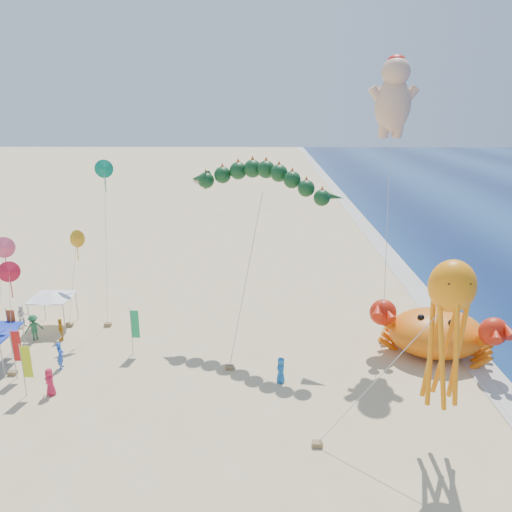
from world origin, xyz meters
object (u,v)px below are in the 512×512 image
at_px(dragon_kite, 260,184).
at_px(cherub_kite, 394,95).
at_px(canopy_white, 52,295).
at_px(crab_inflatable, 437,332).
at_px(octopus_kite, 447,322).

relative_size(dragon_kite, cherub_kite, 0.63).
relative_size(cherub_kite, canopy_white, 6.23).
distance_m(crab_inflatable, canopy_white, 26.75).
bearing_deg(octopus_kite, cherub_kite, 89.17).
height_order(crab_inflatable, octopus_kite, octopus_kite).
height_order(crab_inflatable, dragon_kite, dragon_kite).
xyz_separation_m(dragon_kite, octopus_kite, (8.37, -12.46, -4.14)).
xyz_separation_m(dragon_kite, cherub_kite, (8.56, 1.04, 5.64)).
xyz_separation_m(dragon_kite, canopy_white, (-15.04, 0.49, -8.09)).
bearing_deg(dragon_kite, canopy_white, 178.12).
height_order(cherub_kite, octopus_kite, cherub_kite).
height_order(octopus_kite, canopy_white, octopus_kite).
xyz_separation_m(crab_inflatable, dragon_kite, (-11.41, 3.40, 8.94)).
bearing_deg(canopy_white, cherub_kite, 1.33).
height_order(dragon_kite, cherub_kite, cherub_kite).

